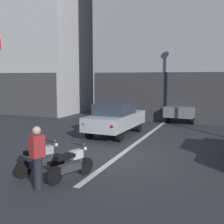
# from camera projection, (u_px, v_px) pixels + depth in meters

# --- Properties ---
(ground_plane) EXTENTS (120.00, 120.00, 0.00)m
(ground_plane) POSITION_uv_depth(u_px,v_px,m) (116.00, 158.00, 10.27)
(ground_plane) COLOR #333338
(lane_centre_line) EXTENTS (0.20, 18.00, 0.01)m
(lane_centre_line) POSITION_uv_depth(u_px,v_px,m) (155.00, 129.00, 15.79)
(lane_centre_line) COLOR silver
(lane_centre_line) RESTS_ON ground
(building_corner_left) EXTENTS (10.23, 9.79, 15.93)m
(building_corner_left) POSITION_uv_depth(u_px,v_px,m) (38.00, 20.00, 25.48)
(building_corner_left) COLOR silver
(building_corner_left) RESTS_ON ground
(car_silver_crossing_near) EXTENTS (1.95, 4.18, 1.64)m
(car_silver_crossing_near) POSITION_uv_depth(u_px,v_px,m) (115.00, 118.00, 14.18)
(car_silver_crossing_near) COLOR black
(car_silver_crossing_near) RESTS_ON ground
(car_grey_down_street) EXTENTS (2.08, 4.23, 1.64)m
(car_grey_down_street) POSITION_uv_depth(u_px,v_px,m) (185.00, 107.00, 18.89)
(car_grey_down_street) COLOR black
(car_grey_down_street) RESTS_ON ground
(motorcycle_silver_row_leftmost) EXTENTS (0.79, 1.54, 0.98)m
(motorcycle_silver_row_leftmost) POSITION_uv_depth(u_px,v_px,m) (41.00, 159.00, 8.55)
(motorcycle_silver_row_leftmost) COLOR black
(motorcycle_silver_row_leftmost) RESTS_ON ground
(motorcycle_white_row_left_mid) EXTENTS (0.71, 1.59, 0.98)m
(motorcycle_white_row_left_mid) POSITION_uv_depth(u_px,v_px,m) (71.00, 164.00, 8.07)
(motorcycle_white_row_left_mid) COLOR black
(motorcycle_white_row_left_mid) RESTS_ON ground
(person_by_motorcycles) EXTENTS (0.32, 0.41, 1.67)m
(person_by_motorcycles) POSITION_uv_depth(u_px,v_px,m) (38.00, 157.00, 7.31)
(person_by_motorcycles) COLOR #23232D
(person_by_motorcycles) RESTS_ON ground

